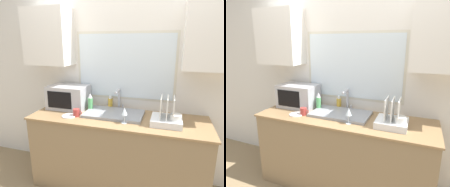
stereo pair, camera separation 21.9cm
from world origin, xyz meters
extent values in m
cube|color=#8C7251|center=(0.00, 0.32, 0.44)|extent=(1.98, 0.64, 0.88)
cube|color=#99754C|center=(0.00, 0.32, 0.89)|extent=(2.01, 0.67, 0.02)
cube|color=silver|center=(0.00, 0.67, 1.30)|extent=(6.00, 0.06, 2.60)
cube|color=beige|center=(0.00, 0.64, 1.44)|extent=(1.24, 0.01, 0.83)
cube|color=silver|center=(0.00, 0.64, 1.44)|extent=(1.18, 0.01, 0.77)
cube|color=white|center=(-0.93, 0.48, 1.79)|extent=(0.56, 0.32, 0.68)
cube|color=white|center=(0.93, 0.48, 1.79)|extent=(0.56, 0.32, 0.68)
cube|color=gray|center=(-0.06, 0.37, 0.92)|extent=(0.68, 0.40, 0.03)
cylinder|color=#B7B7BC|center=(-0.06, 0.60, 1.03)|extent=(0.03, 0.03, 0.26)
cylinder|color=#B7B7BC|center=(-0.06, 0.52, 1.15)|extent=(0.03, 0.17, 0.03)
cylinder|color=#B7B7BC|center=(-0.01, 0.60, 0.93)|extent=(0.02, 0.02, 0.06)
cube|color=#B2B2B7|center=(-0.69, 0.45, 1.05)|extent=(0.49, 0.33, 0.30)
cube|color=black|center=(-0.72, 0.29, 1.05)|extent=(0.32, 0.01, 0.21)
cube|color=white|center=(0.54, 0.27, 0.94)|extent=(0.31, 0.30, 0.07)
cube|color=white|center=(0.48, 0.27, 1.08)|extent=(0.01, 0.22, 0.22)
cube|color=white|center=(0.54, 0.27, 1.08)|extent=(0.01, 0.22, 0.22)
cube|color=white|center=(0.60, 0.27, 1.08)|extent=(0.01, 0.22, 0.22)
cylinder|color=white|center=(0.63, 0.23, 1.00)|extent=(0.12, 0.12, 0.06)
cylinder|color=#59B266|center=(-0.38, 0.44, 0.98)|extent=(0.06, 0.06, 0.16)
cone|color=silver|center=(-0.38, 0.44, 1.09)|extent=(0.05, 0.05, 0.06)
cylinder|color=gold|center=(-0.17, 0.59, 0.97)|extent=(0.06, 0.06, 0.13)
cylinder|color=white|center=(-0.17, 0.59, 1.05)|extent=(0.03, 0.03, 0.04)
cylinder|color=#A53833|center=(-0.46, 0.21, 0.94)|extent=(0.08, 0.08, 0.09)
torus|color=#A53833|center=(-0.41, 0.21, 0.95)|extent=(0.05, 0.01, 0.05)
cylinder|color=silver|center=(0.11, 0.16, 0.90)|extent=(0.06, 0.06, 0.00)
cylinder|color=silver|center=(0.11, 0.16, 0.95)|extent=(0.01, 0.01, 0.09)
cone|color=silver|center=(0.11, 0.16, 1.03)|extent=(0.07, 0.07, 0.08)
cylinder|color=white|center=(-0.54, 0.17, 0.91)|extent=(0.16, 0.16, 0.01)
camera|label=1|loc=(0.55, -1.75, 1.74)|focal=32.00mm
camera|label=2|loc=(0.76, -1.67, 1.74)|focal=32.00mm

